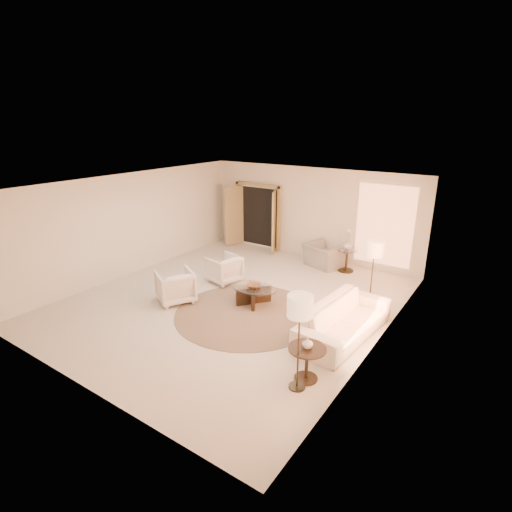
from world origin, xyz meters
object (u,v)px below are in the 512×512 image
Objects in this scene: end_vase at (308,343)px; end_table at (307,358)px; floor_lamp_near at (374,252)px; side_vase at (348,245)px; accent_chair at (324,252)px; armchair_right at (175,285)px; bowl at (254,286)px; floor_lamp_far at (300,311)px; coffee_table at (254,293)px; sofa at (344,319)px; side_table at (347,258)px; armchair_left at (224,268)px.

end_table is at bearing 90.00° from end_vase.
floor_lamp_near reaches higher than side_vase.
accent_chair is 0.78m from side_vase.
armchair_right reaches higher than bowl.
floor_lamp_far is 5.65m from side_vase.
side_vase is (0.98, 3.27, 0.51)m from coffee_table.
accent_chair is at bearing 180.00° from side_vase.
end_table is at bearing -173.59° from sofa.
end_vase is (-0.01, -3.07, -0.73)m from floor_lamp_near.
accent_chair is 0.64× the size of floor_lamp_far.
accent_chair is 3.13m from floor_lamp_near.
sofa is at bearing 90.81° from floor_lamp_far.
bowl is at bearing 141.48° from end_vase.
armchair_right is at bearing -121.91° from side_vase.
side_vase reaches higher than side_table.
accent_chair is at bearing 180.00° from side_table.
armchair_left is 1.62m from armchair_right.
end_table is 5.35m from side_table.
sofa is 2.94× the size of armchair_right.
floor_lamp_near is (4.02, 2.11, 1.00)m from armchair_right.
bowl is at bearing 77.52° from armchair_left.
end_table is at bearing 129.61° from accent_chair.
side_table is at bearing 105.16° from end_vase.
floor_lamp_near reaches higher than bowl.
coffee_table is (1.63, 0.93, -0.16)m from armchair_right.
end_vase is 5.35m from side_vase.
end_vase is (0.05, -1.70, 0.33)m from sofa.
armchair_right is 4.94m from side_table.
bowl is at bearing -106.66° from side_vase.
armchair_right is 4.61m from accent_chair.
coffee_table is 0.20m from bowl.
accent_chair reaches higher than bowl.
armchair_right reaches higher than side_table.
side_table is 3.58× the size of end_vase.
armchair_left is 3.57m from side_vase.
sofa is 2.24m from floor_lamp_far.
side_vase reaches higher than sofa.
end_table is at bearing -74.84° from side_vase.
end_table is at bearing -74.84° from side_table.
floor_lamp_far is at bearing 65.88° from armchair_left.
side_vase is (-1.38, 5.45, -0.62)m from floor_lamp_far.
armchair_right is 0.80× the size of accent_chair.
floor_lamp_near is at bearing -56.09° from side_table.
sofa is 3.88m from armchair_left.
armchair_right is 0.70× the size of coffee_table.
sofa is 1.74m from floor_lamp_near.
coffee_table is at bearing 77.52° from armchair_left.
armchair_left is 4.62m from end_vase.
accent_chair is at bearing 111.00° from floor_lamp_far.
side_vase reaches higher than end_table.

